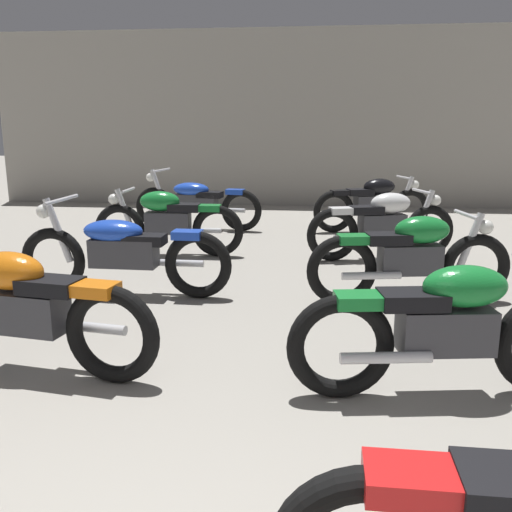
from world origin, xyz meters
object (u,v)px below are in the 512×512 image
(motorcycle_right_row_1, at_px, (447,326))
(motorcycle_right_row_3, at_px, (383,223))
(motorcycle_left_row_2, at_px, (123,251))
(motorcycle_right_row_4, at_px, (373,203))
(motorcycle_left_row_1, at_px, (24,308))
(motorcycle_right_row_2, at_px, (411,257))
(motorcycle_left_row_4, at_px, (196,202))
(motorcycle_left_row_3, at_px, (167,221))

(motorcycle_right_row_1, relative_size, motorcycle_right_row_3, 1.02)
(motorcycle_left_row_2, height_order, motorcycle_right_row_4, motorcycle_left_row_2)
(motorcycle_left_row_1, xyz_separation_m, motorcycle_right_row_3, (2.80, 3.69, 0.00))
(motorcycle_right_row_2, bearing_deg, motorcycle_right_row_4, 89.90)
(motorcycle_right_row_1, height_order, motorcycle_right_row_4, same)
(motorcycle_left_row_4, bearing_deg, motorcycle_left_row_3, -89.10)
(motorcycle_left_row_2, relative_size, motorcycle_right_row_3, 1.13)
(motorcycle_left_row_4, bearing_deg, motorcycle_left_row_2, -89.19)
(motorcycle_left_row_3, height_order, motorcycle_left_row_4, motorcycle_left_row_4)
(motorcycle_left_row_2, bearing_deg, motorcycle_left_row_1, -91.83)
(motorcycle_left_row_2, bearing_deg, motorcycle_right_row_2, 0.68)
(motorcycle_right_row_3, bearing_deg, motorcycle_left_row_3, -177.70)
(motorcycle_left_row_4, bearing_deg, motorcycle_right_row_1, -63.49)
(motorcycle_left_row_1, height_order, motorcycle_right_row_1, same)
(motorcycle_left_row_4, xyz_separation_m, motorcycle_right_row_1, (2.77, -5.56, 0.01))
(motorcycle_right_row_1, distance_m, motorcycle_right_row_2, 1.90)
(motorcycle_left_row_4, xyz_separation_m, motorcycle_right_row_2, (2.86, -3.67, 0.01))
(motorcycle_left_row_1, bearing_deg, motorcycle_left_row_2, 88.17)
(motorcycle_left_row_3, bearing_deg, motorcycle_right_row_4, 36.02)
(motorcycle_right_row_1, relative_size, motorcycle_right_row_4, 1.03)
(motorcycle_left_row_3, relative_size, motorcycle_right_row_3, 1.03)
(motorcycle_right_row_4, bearing_deg, motorcycle_right_row_3, -91.87)
(motorcycle_right_row_4, bearing_deg, motorcycle_right_row_1, -90.89)
(motorcycle_left_row_3, distance_m, motorcycle_right_row_3, 2.77)
(motorcycle_right_row_1, bearing_deg, motorcycle_right_row_2, 87.53)
(motorcycle_right_row_2, relative_size, motorcycle_right_row_4, 1.02)
(motorcycle_left_row_3, bearing_deg, motorcycle_right_row_1, -52.97)
(motorcycle_right_row_2, bearing_deg, motorcycle_left_row_1, -147.24)
(motorcycle_left_row_3, bearing_deg, motorcycle_right_row_2, -31.65)
(motorcycle_left_row_2, height_order, motorcycle_left_row_3, motorcycle_left_row_2)
(motorcycle_left_row_3, distance_m, motorcycle_left_row_4, 1.93)
(motorcycle_right_row_1, bearing_deg, motorcycle_left_row_4, 116.51)
(motorcycle_left_row_3, height_order, motorcycle_right_row_1, same)
(motorcycle_left_row_1, distance_m, motorcycle_left_row_3, 3.58)
(motorcycle_left_row_1, bearing_deg, motorcycle_left_row_3, 89.43)
(motorcycle_right_row_4, bearing_deg, motorcycle_left_row_2, -126.23)
(motorcycle_right_row_2, bearing_deg, motorcycle_left_row_4, 127.92)
(motorcycle_right_row_2, bearing_deg, motorcycle_right_row_3, 91.77)
(motorcycle_left_row_1, relative_size, motorcycle_left_row_2, 0.90)
(motorcycle_left_row_2, bearing_deg, motorcycle_right_row_4, 53.77)
(motorcycle_left_row_2, xyz_separation_m, motorcycle_right_row_3, (2.75, 1.89, 0.01))
(motorcycle_left_row_2, height_order, motorcycle_right_row_2, motorcycle_left_row_2)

